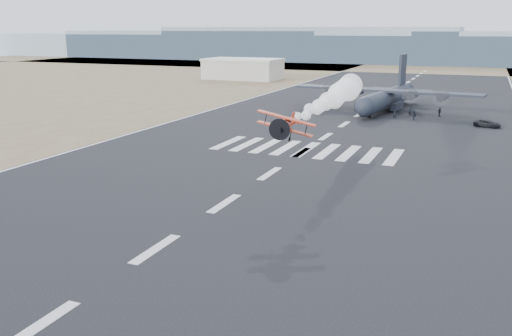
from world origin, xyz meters
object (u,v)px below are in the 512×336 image
Objects in this scene: crew_h at (356,107)px; support_vehicle at (487,123)px; transport_aircraft at (387,97)px; crew_d at (440,112)px; crew_e at (325,106)px; crew_b at (321,110)px; hangar_left at (243,69)px; crew_c at (414,115)px; crew_g at (395,114)px; aerobatic_biplane at (286,125)px; crew_f at (362,113)px; crew_a at (410,111)px.

support_vehicle is at bearing -151.85° from crew_h.
transport_aircraft is 20.97× the size of crew_d.
crew_d is at bearing -14.85° from transport_aircraft.
crew_b is at bearing -74.04° from crew_e.
hangar_left reaches higher than crew_c.
crew_b is (-30.10, 3.02, 0.25)m from support_vehicle.
support_vehicle is 2.38× the size of crew_c.
hangar_left is at bearing 138.94° from crew_b.
crew_g is (-15.98, 2.77, 0.19)m from support_vehicle.
crew_h is (-12.25, 6.89, -0.04)m from crew_c.
aerobatic_biplane reaches higher than crew_c.
crew_d reaches higher than crew_b.
hangar_left is 5.53× the size of support_vehicle.
crew_h is at bearing -82.97° from crew_f.
crew_c is (-12.52, 2.59, 0.32)m from support_vehicle.
crew_g is at bearing -11.23° from crew_e.
crew_c is at bearing 175.38° from crew_g.
hangar_left is 87.99m from crew_d.
support_vehicle is 2.34× the size of crew_e.
support_vehicle is at bearing -41.41° from hangar_left.
crew_h is at bearing -48.43° from hangar_left.
crew_d is at bearing -142.30° from crew_g.
transport_aircraft reaches higher than crew_d.
crew_e is (-11.67, -5.38, -1.86)m from transport_aircraft.
support_vehicle is 16.21m from crew_g.
transport_aircraft is at bearing -43.49° from hangar_left.
crew_a is 5.51m from crew_d.
support_vehicle is 31.78m from crew_e.
support_vehicle is at bearing 113.58° from crew_c.
crew_b is 0.91× the size of crew_e.
crew_f is at bearing 96.81° from support_vehicle.
hangar_left is 0.65× the size of transport_aircraft.
crew_e is (-0.71, 4.75, 0.08)m from crew_b.
crew_c is 1.03× the size of crew_d.
crew_c is 19.01m from crew_e.
transport_aircraft is 8.26m from crew_a.
crew_f is (-8.36, -4.38, -0.15)m from crew_a.
crew_e reaches higher than crew_h.
crew_g is at bearing -57.77° from crew_c.
crew_a is at bearing 76.42° from support_vehicle.
crew_e reaches higher than support_vehicle.
transport_aircraft is (56.00, -53.13, -0.60)m from hangar_left.
crew_e is 10.03m from crew_f.
support_vehicle is 2.76× the size of crew_g.
crew_e is 6.28m from crew_h.
crew_b is at bearing 99.57° from crew_h.
crew_d reaches higher than support_vehicle.
aerobatic_biplane is 3.43× the size of crew_g.
crew_c is (6.62, -10.56, -1.88)m from transport_aircraft.
hangar_left reaches higher than crew_e.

